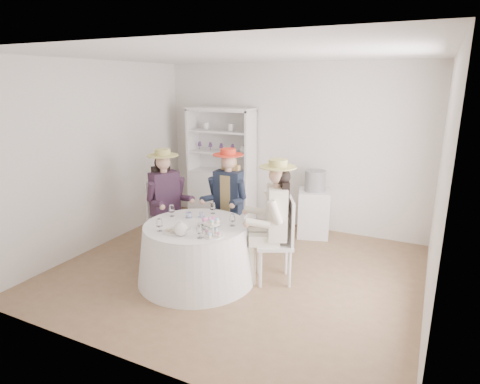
% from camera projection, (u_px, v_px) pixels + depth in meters
% --- Properties ---
extents(ground, '(4.50, 4.50, 0.00)m').
position_uv_depth(ground, '(237.00, 270.00, 5.28)').
color(ground, brown).
rests_on(ground, ground).
extents(ceiling, '(4.50, 4.50, 0.00)m').
position_uv_depth(ceiling, '(236.00, 54.00, 4.55)').
color(ceiling, white).
rests_on(ceiling, wall_back).
extents(wall_back, '(4.50, 0.00, 4.50)m').
position_uv_depth(wall_back, '(290.00, 147.00, 6.65)').
color(wall_back, silver).
rests_on(wall_back, ground).
extents(wall_front, '(4.50, 0.00, 4.50)m').
position_uv_depth(wall_front, '(124.00, 219.00, 3.18)').
color(wall_front, silver).
rests_on(wall_front, ground).
extents(wall_left, '(0.00, 4.50, 4.50)m').
position_uv_depth(wall_left, '(99.00, 156.00, 5.87)').
color(wall_left, silver).
rests_on(wall_left, ground).
extents(wall_right, '(0.00, 4.50, 4.50)m').
position_uv_depth(wall_right, '(440.00, 192.00, 3.96)').
color(wall_right, silver).
rests_on(wall_right, ground).
extents(tea_table, '(1.46, 1.46, 0.73)m').
position_uv_depth(tea_table, '(196.00, 252.00, 4.97)').
color(tea_table, white).
rests_on(tea_table, ground).
extents(hutch, '(1.18, 0.46, 1.97)m').
position_uv_depth(hutch, '(222.00, 181.00, 7.11)').
color(hutch, silver).
rests_on(hutch, ground).
extents(side_table, '(0.59, 0.59, 0.74)m').
position_uv_depth(side_table, '(313.00, 213.00, 6.39)').
color(side_table, silver).
rests_on(side_table, ground).
extents(hatbox, '(0.39, 0.39, 0.32)m').
position_uv_depth(hatbox, '(315.00, 181.00, 6.24)').
color(hatbox, black).
rests_on(hatbox, side_table).
extents(guest_left, '(0.64, 0.58, 1.51)m').
position_uv_depth(guest_left, '(166.00, 196.00, 5.63)').
color(guest_left, silver).
rests_on(guest_left, ground).
extents(guest_mid, '(0.55, 0.57, 1.51)m').
position_uv_depth(guest_mid, '(228.00, 194.00, 5.70)').
color(guest_mid, silver).
rests_on(guest_mid, ground).
extents(guest_right, '(0.65, 0.59, 1.54)m').
position_uv_depth(guest_right, '(274.00, 215.00, 4.80)').
color(guest_right, silver).
rests_on(guest_right, ground).
extents(spare_chair, '(0.60, 0.60, 1.05)m').
position_uv_depth(spare_chair, '(227.00, 204.00, 6.21)').
color(spare_chair, silver).
rests_on(spare_chair, ground).
extents(teacup_a, '(0.09, 0.09, 0.06)m').
position_uv_depth(teacup_a, '(189.00, 215.00, 5.10)').
color(teacup_a, white).
rests_on(teacup_a, tea_table).
extents(teacup_b, '(0.07, 0.07, 0.06)m').
position_uv_depth(teacup_b, '(201.00, 215.00, 5.11)').
color(teacup_b, white).
rests_on(teacup_b, tea_table).
extents(teacup_c, '(0.11, 0.11, 0.07)m').
position_uv_depth(teacup_c, '(217.00, 222.00, 4.83)').
color(teacup_c, white).
rests_on(teacup_c, tea_table).
extents(flower_bowl, '(0.27, 0.27, 0.05)m').
position_uv_depth(flower_bowl, '(207.00, 226.00, 4.74)').
color(flower_bowl, white).
rests_on(flower_bowl, tea_table).
extents(flower_arrangement, '(0.17, 0.16, 0.06)m').
position_uv_depth(flower_arrangement, '(211.00, 222.00, 4.73)').
color(flower_arrangement, pink).
rests_on(flower_arrangement, tea_table).
extents(table_teapot, '(0.23, 0.16, 0.17)m').
position_uv_depth(table_teapot, '(181.00, 229.00, 4.52)').
color(table_teapot, white).
rests_on(table_teapot, tea_table).
extents(sandwich_plate, '(0.24, 0.24, 0.05)m').
position_uv_depth(sandwich_plate, '(173.00, 231.00, 4.62)').
color(sandwich_plate, white).
rests_on(sandwich_plate, tea_table).
extents(cupcake_stand, '(0.23, 0.23, 0.21)m').
position_uv_depth(cupcake_stand, '(213.00, 230.00, 4.48)').
color(cupcake_stand, white).
rests_on(cupcake_stand, tea_table).
extents(stemware_set, '(0.94, 0.91, 0.15)m').
position_uv_depth(stemware_set, '(195.00, 219.00, 4.86)').
color(stemware_set, white).
rests_on(stemware_set, tea_table).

